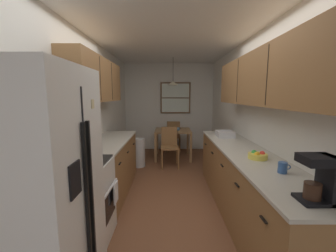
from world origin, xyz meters
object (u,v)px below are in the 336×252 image
object	(u,v)px
dish_rack	(224,134)
dining_chair_near	(169,145)
dining_table	(172,134)
fruit_bowl	(257,155)
coffee_maker	(320,178)
stove_range	(79,201)
microwave_over_range	(61,90)
dining_chair_far	(173,135)
refrigerator	(39,194)
trash_bin	(138,153)
mug_by_coffeemaker	(282,167)
storage_canister	(90,146)
table_serving_bowl	(175,129)

from	to	relation	value
dish_rack	dining_chair_near	bearing A→B (deg)	132.20
dining_table	fruit_bowl	size ratio (longest dim) A/B	4.24
dining_chair_near	coffee_maker	world-z (taller)	coffee_maker
stove_range	microwave_over_range	size ratio (longest dim) A/B	1.74
dining_table	dining_chair_far	bearing A→B (deg)	87.08
refrigerator	stove_range	distance (m)	0.85
fruit_bowl	dish_rack	world-z (taller)	dish_rack
microwave_over_range	trash_bin	size ratio (longest dim) A/B	0.98
microwave_over_range	mug_by_coffeemaker	size ratio (longest dim) A/B	5.36
storage_canister	table_serving_bowl	size ratio (longest dim) A/B	0.90
stove_range	dining_table	distance (m)	3.37
storage_canister	table_serving_bowl	xyz separation A→B (m)	(1.18, 2.74, -0.21)
coffee_maker	microwave_over_range	bearing A→B (deg)	158.97
refrigerator	storage_canister	size ratio (longest dim) A/B	10.52
dining_chair_far	trash_bin	size ratio (longest dim) A/B	1.39
trash_bin	table_serving_bowl	bearing A→B (deg)	36.55
dining_chair_near	mug_by_coffeemaker	size ratio (longest dim) A/B	7.61
refrigerator	dining_chair_near	bearing A→B (deg)	73.66
microwave_over_range	fruit_bowl	xyz separation A→B (m)	(2.11, 0.18, -0.74)
dining_chair_near	dining_chair_far	size ratio (longest dim) A/B	1.00
storage_canister	dish_rack	world-z (taller)	storage_canister
dining_table	dining_chair_near	xyz separation A→B (m)	(-0.09, -0.62, -0.13)
microwave_over_range	table_serving_bowl	xyz separation A→B (m)	(1.29, 3.17, -0.91)
coffee_maker	storage_canister	bearing A→B (deg)	148.29
microwave_over_range	trash_bin	xyz separation A→B (m)	(0.41, 2.52, -1.36)
dining_chair_near	stove_range	bearing A→B (deg)	-111.31
microwave_over_range	dining_table	distance (m)	3.56
refrigerator	storage_canister	bearing A→B (deg)	91.97
coffee_maker	table_serving_bowl	bearing A→B (deg)	101.78
dining_table	coffee_maker	distance (m)	4.12
refrigerator	coffee_maker	bearing A→B (deg)	-2.45
dining_chair_far	table_serving_bowl	xyz separation A→B (m)	(0.05, -0.63, 0.27)
trash_bin	coffee_maker	bearing A→B (deg)	-62.86
table_serving_bowl	dining_table	bearing A→B (deg)	171.93
trash_bin	storage_canister	bearing A→B (deg)	-98.16
storage_canister	coffee_maker	xyz separation A→B (m)	(2.01, -1.24, 0.08)
microwave_over_range	storage_canister	distance (m)	0.82
trash_bin	storage_canister	distance (m)	2.22
coffee_maker	fruit_bowl	size ratio (longest dim) A/B	1.53
dining_table	table_serving_bowl	bearing A→B (deg)	-8.07
trash_bin	table_serving_bowl	xyz separation A→B (m)	(0.88, 0.65, 0.45)
trash_bin	fruit_bowl	xyz separation A→B (m)	(1.71, -2.34, 0.61)
storage_canister	fruit_bowl	distance (m)	2.02
coffee_maker	fruit_bowl	distance (m)	1.00
coffee_maker	dining_chair_far	bearing A→B (deg)	100.81
coffee_maker	table_serving_bowl	world-z (taller)	coffee_maker
microwave_over_range	trash_bin	distance (m)	2.89
dining_chair_near	mug_by_coffeemaker	xyz separation A→B (m)	(1.04, -2.84, 0.45)
mug_by_coffeemaker	dish_rack	world-z (taller)	mug_by_coffeemaker
dining_chair_far	microwave_over_range	bearing A→B (deg)	-107.99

